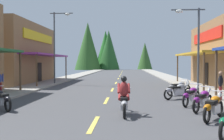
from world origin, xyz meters
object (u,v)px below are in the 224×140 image
Objects in this scene: streetlamp_right at (193,37)px; pedestrian_browsing at (221,84)px; motorcycle_parked_right_3 at (191,95)px; streetlamp_left at (58,38)px; motorcycle_parked_right_4 at (178,91)px; rider_cruising_lead at (124,99)px; motorcycle_parked_left_4 at (1,99)px; pedestrian_by_shop at (0,81)px; motorcycle_parked_right_1 at (214,107)px; motorcycle_parked_right_5 at (179,88)px; motorcycle_parked_right_2 at (203,100)px.

pedestrian_browsing is (0.60, -3.36, -2.82)m from streetlamp_right.
motorcycle_parked_right_3 is at bearing -104.90° from streetlamp_right.
streetlamp_left is at bearing 76.24° from motorcycle_parked_right_3.
rider_cruising_lead is (-3.06, -4.60, 0.17)m from motorcycle_parked_right_4.
motorcycle_parked_left_4 is at bearing -138.87° from pedestrian_browsing.
pedestrian_by_shop reaches higher than motorcycle_parked_right_4.
motorcycle_parked_right_4 is at bearing -43.95° from streetlamp_left.
pedestrian_browsing reaches higher than motorcycle_parked_right_3.
motorcycle_parked_right_1 is 5.33m from motorcycle_parked_right_4.
streetlamp_right is 3.61× the size of pedestrian_by_shop.
streetlamp_left is at bearing 104.47° from motorcycle_parked_right_4.
motorcycle_parked_right_5 is at bearing -30.61° from rider_cruising_lead.
streetlamp_left is at bearing 104.85° from pedestrian_by_shop.
pedestrian_browsing is at bearing 4.08° from motorcycle_parked_right_2.
streetlamp_right is 8.41m from motorcycle_parked_right_1.
streetlamp_right is (11.01, -6.91, -0.68)m from streetlamp_left.
motorcycle_parked_right_3 is 0.84× the size of rider_cruising_lead.
motorcycle_parked_right_2 is 1.07× the size of pedestrian_browsing.
pedestrian_by_shop reaches higher than motorcycle_parked_right_2.
streetlamp_left reaches higher than motorcycle_parked_right_4.
rider_cruising_lead is (-3.29, 0.72, 0.17)m from motorcycle_parked_right_1.
motorcycle_parked_right_1 is at bearing -3.47° from pedestrian_by_shop.
streetlamp_left is 13.71m from motorcycle_parked_left_4.
motorcycle_parked_right_1 is at bearing -147.31° from motorcycle_parked_left_4.
motorcycle_parked_right_4 is at bearing -35.65° from rider_cruising_lead.
motorcycle_parked_right_1 and motorcycle_parked_right_5 have the same top height.
streetlamp_left reaches higher than pedestrian_by_shop.
pedestrian_by_shop is (-1.62, -8.02, -3.54)m from streetlamp_left.
motorcycle_parked_right_5 is at bearing 146.43° from pedestrian_browsing.
motorcycle_parked_right_3 is at bearing 42.42° from motorcycle_parked_right_2.
motorcycle_parked_right_1 is at bearing -86.48° from pedestrian_browsing.
rider_cruising_lead is (-4.48, -6.93, -3.11)m from streetlamp_right.
streetlamp_left is 15.54m from motorcycle_parked_right_3.
motorcycle_parked_right_3 is 2.14m from motorcycle_parked_right_4.
streetlamp_left is 13.90m from motorcycle_parked_right_4.
streetlamp_left reaches higher than motorcycle_parked_right_3.
streetlamp_left is 3.23× the size of rider_cruising_lead.
motorcycle_parked_right_3 is 1.14× the size of pedestrian_by_shop.
streetlamp_right is 3.24× the size of motorcycle_parked_right_2.
motorcycle_parked_right_2 is 3.58m from rider_cruising_lead.
streetlamp_right is at bearing 20.53° from motorcycle_parked_right_3.
motorcycle_parked_right_4 is (-0.36, 3.56, 0.00)m from motorcycle_parked_right_2.
motorcycle_parked_right_1 is 13.19m from pedestrian_by_shop.
motorcycle_parked_right_2 is at bearing -97.13° from pedestrian_browsing.
pedestrian_by_shop is (-12.63, -1.11, -2.86)m from streetlamp_right.
streetlamp_right is 8.82m from rider_cruising_lead.
streetlamp_left is 16.69m from motorcycle_parked_right_2.
motorcycle_parked_right_3 is (9.82, -11.37, -3.96)m from streetlamp_left.
motorcycle_parked_right_1 is 1.00× the size of motorcycle_parked_right_5.
motorcycle_parked_right_2 is 0.94× the size of motorcycle_parked_right_4.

